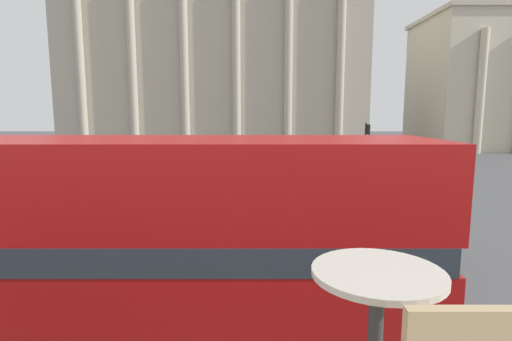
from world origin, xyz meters
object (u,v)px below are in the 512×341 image
(pedestrian_grey, at_px, (287,160))
(traffic_light_mid, at_px, (369,156))
(traffic_light_near, at_px, (457,191))
(pedestrian_black, at_px, (264,163))
(plaza_building_left, at_px, (215,55))
(traffic_light_far, at_px, (365,142))
(pedestrian_red, at_px, (158,168))
(cafe_dining_table, at_px, (375,310))
(pedestrian_olive, at_px, (293,180))
(double_decker_bus, at_px, (134,243))

(pedestrian_grey, bearing_deg, traffic_light_mid, -62.20)
(traffic_light_near, bearing_deg, pedestrian_black, 108.75)
(plaza_building_left, bearing_deg, pedestrian_grey, -69.73)
(traffic_light_far, relative_size, pedestrian_red, 2.32)
(cafe_dining_table, xyz_separation_m, pedestrian_olive, (1.45, 18.90, -2.59))
(traffic_light_mid, relative_size, pedestrian_grey, 2.17)
(traffic_light_mid, bearing_deg, pedestrian_red, 156.82)
(traffic_light_near, bearing_deg, plaza_building_left, 105.71)
(traffic_light_mid, relative_size, traffic_light_far, 0.90)
(traffic_light_far, height_order, pedestrian_grey, traffic_light_far)
(plaza_building_left, xyz_separation_m, pedestrian_olive, (7.03, -30.88, -10.77))
(cafe_dining_table, distance_m, traffic_light_near, 11.66)
(plaza_building_left, height_order, traffic_light_near, plaza_building_left)
(double_decker_bus, bearing_deg, plaza_building_left, 89.59)
(traffic_light_far, bearing_deg, double_decker_bus, -114.72)
(cafe_dining_table, height_order, pedestrian_black, cafe_dining_table)
(pedestrian_olive, bearing_deg, cafe_dining_table, 22.08)
(pedestrian_grey, xyz_separation_m, pedestrian_red, (-8.93, -4.96, 0.04))
(cafe_dining_table, bearing_deg, traffic_light_far, 74.67)
(double_decker_bus, distance_m, pedestrian_black, 21.66)
(double_decker_bus, xyz_separation_m, pedestrian_red, (-4.30, 19.44, -1.35))
(double_decker_bus, height_order, traffic_light_far, double_decker_bus)
(cafe_dining_table, distance_m, pedestrian_black, 26.51)
(pedestrian_red, bearing_deg, pedestrian_grey, -138.34)
(cafe_dining_table, distance_m, plaza_building_left, 50.76)
(plaza_building_left, bearing_deg, traffic_light_far, -61.27)
(traffic_light_far, relative_size, pedestrian_grey, 2.41)
(double_decker_bus, xyz_separation_m, plaza_building_left, (-2.92, 44.85, 9.50))
(cafe_dining_table, height_order, traffic_light_far, traffic_light_far)
(pedestrian_grey, bearing_deg, pedestrian_black, -113.88)
(traffic_light_far, bearing_deg, pedestrian_red, -171.80)
(traffic_light_mid, distance_m, traffic_light_far, 7.57)
(traffic_light_near, height_order, traffic_light_mid, traffic_light_mid)
(double_decker_bus, bearing_deg, pedestrian_grey, 75.12)
(traffic_light_near, xyz_separation_m, traffic_light_mid, (-0.16, 8.93, 0.10))
(traffic_light_near, height_order, pedestrian_red, traffic_light_near)
(plaza_building_left, distance_m, traffic_light_far, 28.22)
(cafe_dining_table, relative_size, pedestrian_red, 0.44)
(traffic_light_mid, bearing_deg, pedestrian_black, 126.24)
(pedestrian_grey, bearing_deg, pedestrian_red, -141.66)
(double_decker_bus, xyz_separation_m, traffic_light_near, (8.22, 5.21, -0.12))
(traffic_light_far, height_order, pedestrian_olive, traffic_light_far)
(double_decker_bus, relative_size, pedestrian_black, 5.72)
(traffic_light_mid, xyz_separation_m, traffic_light_far, (1.82, 7.34, 0.24))
(traffic_light_far, distance_m, pedestrian_olive, 9.59)
(pedestrian_red, bearing_deg, traffic_light_mid, 169.42)
(pedestrian_grey, height_order, pedestrian_red, pedestrian_red)
(traffic_light_near, height_order, pedestrian_olive, traffic_light_near)
(traffic_light_near, xyz_separation_m, traffic_light_far, (1.66, 16.27, 0.34))
(cafe_dining_table, bearing_deg, traffic_light_mid, 74.13)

